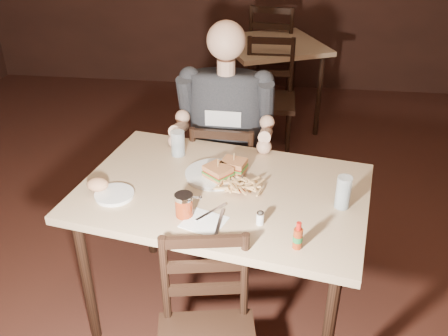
# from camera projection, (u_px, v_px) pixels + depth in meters

# --- Properties ---
(room_shell) EXTENTS (7.00, 7.00, 7.00)m
(room_shell) POSITION_uv_depth(u_px,v_px,m) (230.00, 65.00, 1.82)
(room_shell) COLOR #311813
(room_shell) RESTS_ON ground
(main_table) EXTENTS (1.42, 1.08, 0.77)m
(main_table) POSITION_uv_depth(u_px,v_px,m) (223.00, 202.00, 2.30)
(main_table) COLOR tan
(main_table) RESTS_ON ground
(bg_table) EXTENTS (1.06, 1.06, 0.77)m
(bg_table) POSITION_uv_depth(u_px,v_px,m) (272.00, 53.00, 4.32)
(bg_table) COLOR tan
(bg_table) RESTS_ON ground
(chair_far) EXTENTS (0.40, 0.44, 0.84)m
(chair_far) POSITION_uv_depth(u_px,v_px,m) (226.00, 181.00, 2.98)
(chair_far) COLOR black
(chair_far) RESTS_ON ground
(bg_chair_far) EXTENTS (0.53, 0.56, 1.00)m
(bg_chair_far) POSITION_uv_depth(u_px,v_px,m) (273.00, 54.00, 4.88)
(bg_chair_far) COLOR black
(bg_chair_far) RESTS_ON ground
(bg_chair_near) EXTENTS (0.43, 0.47, 0.92)m
(bg_chair_near) POSITION_uv_depth(u_px,v_px,m) (268.00, 101.00, 3.96)
(bg_chair_near) COLOR black
(bg_chair_near) RESTS_ON ground
(diner) EXTENTS (0.55, 0.44, 0.94)m
(diner) POSITION_uv_depth(u_px,v_px,m) (225.00, 110.00, 2.70)
(diner) COLOR #2F2F34
(diner) RESTS_ON chair_far
(dinner_plate) EXTENTS (0.31, 0.31, 0.02)m
(dinner_plate) POSITION_uv_depth(u_px,v_px,m) (214.00, 175.00, 2.35)
(dinner_plate) COLOR white
(dinner_plate) RESTS_ON main_table
(sandwich_left) EXTENTS (0.15, 0.15, 0.10)m
(sandwich_left) POSITION_uv_depth(u_px,v_px,m) (218.00, 168.00, 2.29)
(sandwich_left) COLOR #C77F49
(sandwich_left) RESTS_ON dinner_plate
(sandwich_right) EXTENTS (0.13, 0.12, 0.10)m
(sandwich_right) POSITION_uv_depth(u_px,v_px,m) (234.00, 162.00, 2.34)
(sandwich_right) COLOR #C77F49
(sandwich_right) RESTS_ON dinner_plate
(fries_pile) EXTENTS (0.27, 0.21, 0.04)m
(fries_pile) POSITION_uv_depth(u_px,v_px,m) (240.00, 184.00, 2.23)
(fries_pile) COLOR #F4BB71
(fries_pile) RESTS_ON dinner_plate
(ketchup_dollop) EXTENTS (0.05, 0.05, 0.01)m
(ketchup_dollop) POSITION_uv_depth(u_px,v_px,m) (241.00, 190.00, 2.22)
(ketchup_dollop) COLOR maroon
(ketchup_dollop) RESTS_ON dinner_plate
(glass_left) EXTENTS (0.08, 0.08, 0.13)m
(glass_left) POSITION_uv_depth(u_px,v_px,m) (178.00, 143.00, 2.51)
(glass_left) COLOR silver
(glass_left) RESTS_ON main_table
(glass_right) EXTENTS (0.07, 0.07, 0.15)m
(glass_right) POSITION_uv_depth(u_px,v_px,m) (343.00, 192.00, 2.10)
(glass_right) COLOR silver
(glass_right) RESTS_ON main_table
(hot_sauce) EXTENTS (0.04, 0.04, 0.12)m
(hot_sauce) POSITION_uv_depth(u_px,v_px,m) (298.00, 235.00, 1.87)
(hot_sauce) COLOR maroon
(hot_sauce) RESTS_ON main_table
(salt_shaker) EXTENTS (0.04, 0.04, 0.06)m
(salt_shaker) POSITION_uv_depth(u_px,v_px,m) (260.00, 218.00, 2.02)
(salt_shaker) COLOR white
(salt_shaker) RESTS_ON main_table
(syrup_dispenser) EXTENTS (0.09, 0.09, 0.10)m
(syrup_dispenser) POSITION_uv_depth(u_px,v_px,m) (184.00, 205.00, 2.06)
(syrup_dispenser) COLOR maroon
(syrup_dispenser) RESTS_ON main_table
(napkin) EXTENTS (0.20, 0.20, 0.00)m
(napkin) POSITION_uv_depth(u_px,v_px,m) (204.00, 222.00, 2.04)
(napkin) COLOR white
(napkin) RESTS_ON main_table
(knife) EXTENTS (0.02, 0.21, 0.01)m
(knife) POSITION_uv_depth(u_px,v_px,m) (219.00, 224.00, 2.02)
(knife) COLOR silver
(knife) RESTS_ON napkin
(fork) EXTENTS (0.12, 0.14, 0.01)m
(fork) POSITION_uv_depth(u_px,v_px,m) (211.00, 212.00, 2.10)
(fork) COLOR silver
(fork) RESTS_ON napkin
(side_plate) EXTENTS (0.20, 0.20, 0.01)m
(side_plate) POSITION_uv_depth(u_px,v_px,m) (114.00, 195.00, 2.20)
(side_plate) COLOR white
(side_plate) RESTS_ON main_table
(bread_roll) EXTENTS (0.11, 0.10, 0.06)m
(bread_roll) POSITION_uv_depth(u_px,v_px,m) (98.00, 184.00, 2.22)
(bread_roll) COLOR tan
(bread_roll) RESTS_ON side_plate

